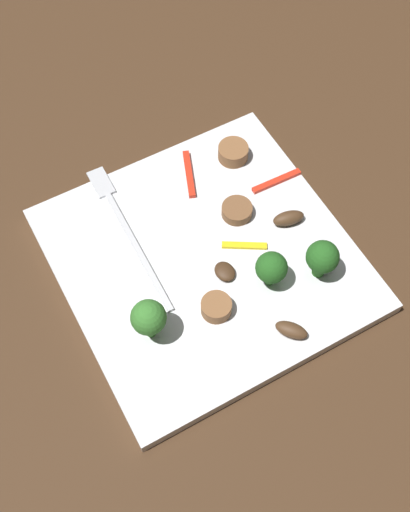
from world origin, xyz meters
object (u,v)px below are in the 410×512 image
object	(u,v)px
broccoli_floret_1	(271,268)
pepper_strip_1	(276,181)
fork	(124,225)
broccoli_floret_0	(322,258)
broccoli_floret_2	(149,318)
sausage_slice_2	(233,152)
sausage_slice_0	(237,211)
mushroom_2	(289,218)
mushroom_1	(291,330)
pepper_strip_2	(189,174)
sausage_slice_1	(216,307)
plate	(205,260)
mushroom_0	(225,272)
pepper_strip_0	(244,246)

from	to	relation	value
broccoli_floret_1	pepper_strip_1	bearing A→B (deg)	-35.45
fork	broccoli_floret_0	size ratio (longest dim) A/B	4.03
broccoli_floret_0	broccoli_floret_2	size ratio (longest dim) A/B	0.90
broccoli_floret_1	sausage_slice_2	bearing A→B (deg)	-17.15
sausage_slice_0	pepper_strip_1	xyz separation A→B (m)	(0.01, -0.05, -0.00)
sausage_slice_2	mushroom_2	xyz separation A→B (m)	(-0.10, -0.01, -0.00)
fork	mushroom_2	size ratio (longest dim) A/B	5.71
mushroom_2	fork	bearing A→B (deg)	62.77
sausage_slice_2	sausage_slice_0	bearing A→B (deg)	152.82
broccoli_floret_2	sausage_slice_2	xyz separation A→B (m)	(0.14, -0.16, -0.03)
mushroom_1	pepper_strip_2	bearing A→B (deg)	-0.92
broccoli_floret_0	broccoli_floret_1	distance (m)	0.05
broccoli_floret_1	sausage_slice_1	size ratio (longest dim) A/B	1.46
pepper_strip_2	plate	bearing A→B (deg)	160.74
pepper_strip_1	mushroom_0	bearing A→B (deg)	123.90
mushroom_1	mushroom_2	distance (m)	0.12
broccoli_floret_1	mushroom_1	size ratio (longest dim) A/B	1.37
mushroom_1	pepper_strip_0	size ratio (longest dim) A/B	0.69
mushroom_1	pepper_strip_0	world-z (taller)	mushroom_1
pepper_strip_0	pepper_strip_2	world-z (taller)	pepper_strip_2
plate	fork	bearing A→B (deg)	37.92
fork	mushroom_2	xyz separation A→B (m)	(-0.07, -0.14, 0.00)
mushroom_0	pepper_strip_0	world-z (taller)	mushroom_0
broccoli_floret_2	sausage_slice_2	distance (m)	0.22
mushroom_2	pepper_strip_0	world-z (taller)	mushroom_2
sausage_slice_2	mushroom_0	size ratio (longest dim) A/B	1.41
sausage_slice_1	pepper_strip_1	bearing A→B (deg)	-52.46
plate	pepper_strip_0	bearing A→B (deg)	-103.33
sausage_slice_2	pepper_strip_1	bearing A→B (deg)	-155.74
broccoli_floret_1	pepper_strip_2	xyz separation A→B (m)	(0.14, 0.01, -0.02)
sausage_slice_1	pepper_strip_0	bearing A→B (deg)	-51.10
broccoli_floret_2	mushroom_0	size ratio (longest dim) A/B	2.23
fork	sausage_slice_2	bearing A→B (deg)	-79.10
broccoli_floret_0	mushroom_0	bearing A→B (deg)	61.90
pepper_strip_1	pepper_strip_2	size ratio (longest dim) A/B	0.95
plate	pepper_strip_2	distance (m)	0.10
sausage_slice_1	pepper_strip_2	size ratio (longest dim) A/B	0.49
fork	broccoli_floret_2	size ratio (longest dim) A/B	3.62
mushroom_2	sausage_slice_2	bearing A→B (deg)	3.94
plate	mushroom_1	xyz separation A→B (m)	(-0.11, -0.03, 0.01)
mushroom_0	mushroom_2	xyz separation A→B (m)	(0.02, -0.08, 0.00)
mushroom_0	pepper_strip_0	distance (m)	0.04
broccoli_floret_1	pepper_strip_2	world-z (taller)	broccoli_floret_1
sausage_slice_0	pepper_strip_2	bearing A→B (deg)	16.45
sausage_slice_0	broccoli_floret_1	bearing A→B (deg)	171.66
mushroom_0	pepper_strip_0	size ratio (longest dim) A/B	0.51
pepper_strip_0	sausage_slice_1	bearing A→B (deg)	128.90
broccoli_floret_0	mushroom_1	size ratio (longest dim) A/B	1.49
sausage_slice_0	pepper_strip_1	size ratio (longest dim) A/B	0.56
broccoli_floret_2	sausage_slice_1	distance (m)	0.07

